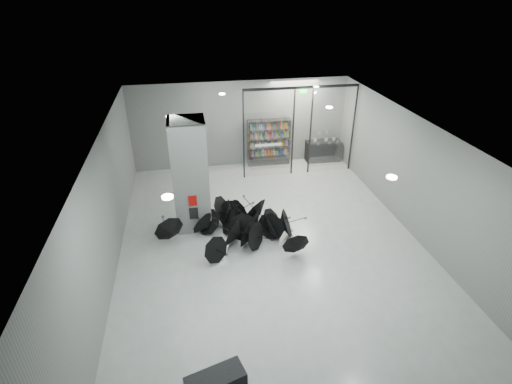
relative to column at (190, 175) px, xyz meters
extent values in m
plane|color=gray|center=(2.50, -2.00, -2.00)|extent=(14.00, 14.00, 0.00)
cube|color=slate|center=(2.50, -2.00, 2.00)|extent=(10.00, 14.00, 0.02)
cube|color=#5C5F5C|center=(2.50, 5.00, 0.00)|extent=(10.00, 0.02, 4.00)
cube|color=#5C5F5C|center=(-2.50, -2.00, 0.00)|extent=(0.02, 14.00, 4.00)
cube|color=#5C5F5C|center=(7.50, -2.00, 0.00)|extent=(0.02, 14.00, 4.00)
cube|color=slate|center=(0.00, 0.00, 0.00)|extent=(1.20, 1.20, 4.00)
cube|color=#A50A07|center=(0.00, -0.62, -0.65)|extent=(0.28, 0.04, 0.38)
cube|color=black|center=(0.00, -0.62, -1.15)|extent=(0.30, 0.03, 0.42)
cube|color=#0CE533|center=(4.90, 3.30, 1.82)|extent=(0.30, 0.06, 0.15)
cube|color=silver|center=(3.50, 3.50, 0.00)|extent=(2.20, 0.02, 3.95)
cube|color=silver|center=(6.40, 3.50, 0.00)|extent=(2.00, 0.02, 3.95)
cube|color=black|center=(2.40, 3.50, 0.00)|extent=(0.06, 0.06, 4.00)
cube|color=black|center=(4.60, 3.50, 0.00)|extent=(0.06, 0.06, 4.00)
cube|color=black|center=(5.40, 3.50, 0.00)|extent=(0.06, 0.06, 4.00)
cube|color=black|center=(7.40, 3.50, 0.00)|extent=(0.06, 0.06, 4.00)
cube|color=black|center=(4.90, 3.50, 1.95)|extent=(5.00, 0.08, 0.10)
cube|color=black|center=(0.15, -6.70, -1.79)|extent=(1.39, 0.88, 0.41)
cube|color=black|center=(6.51, 4.66, -1.50)|extent=(1.70, 0.73, 1.01)
camera|label=1|loc=(0.01, -12.24, 5.93)|focal=27.42mm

